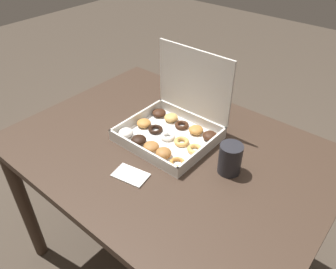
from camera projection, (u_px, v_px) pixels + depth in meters
The scene contains 5 objects.
ground_plane at pixel (168, 260), 1.62m from camera, with size 8.00×8.00×0.00m, color #42382D.
dining_table at pixel (169, 167), 1.25m from camera, with size 1.15×0.84×0.71m.
donut_box at pixel (174, 122), 1.23m from camera, with size 0.33×0.30×0.31m.
coffee_mug at pixel (230, 158), 1.06m from camera, with size 0.08×0.08×0.11m.
paper_napkin at pixel (131, 175), 1.07m from camera, with size 0.12×0.09×0.01m.
Camera 1 is at (0.60, -0.72, 1.46)m, focal length 35.00 mm.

